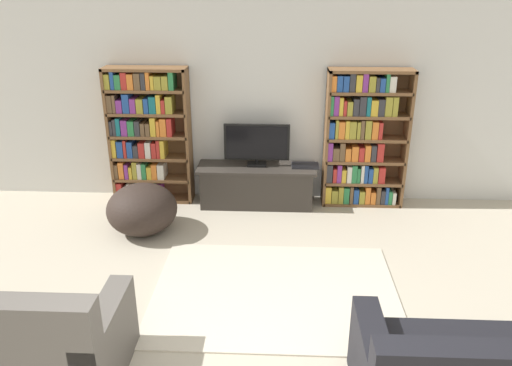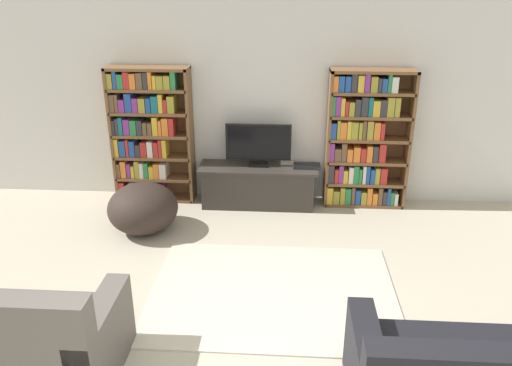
# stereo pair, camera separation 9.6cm
# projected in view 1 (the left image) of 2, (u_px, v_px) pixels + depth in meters

# --- Properties ---
(wall_back) EXTENTS (8.80, 0.06, 2.60)m
(wall_back) POSITION_uv_depth(u_px,v_px,m) (262.00, 100.00, 6.25)
(wall_back) COLOR silver
(wall_back) RESTS_ON ground_plane
(bookshelf_left) EXTENTS (1.01, 0.30, 1.73)m
(bookshelf_left) POSITION_uv_depth(u_px,v_px,m) (146.00, 134.00, 6.29)
(bookshelf_left) COLOR brown
(bookshelf_left) RESTS_ON ground_plane
(bookshelf_right) EXTENTS (1.01, 0.30, 1.73)m
(bookshelf_right) POSITION_uv_depth(u_px,v_px,m) (361.00, 140.00, 6.19)
(bookshelf_right) COLOR brown
(bookshelf_right) RESTS_ON ground_plane
(tv_stand) EXTENTS (1.49, 0.48, 0.52)m
(tv_stand) POSITION_uv_depth(u_px,v_px,m) (257.00, 185.00, 6.37)
(tv_stand) COLOR #332D28
(tv_stand) RESTS_ON ground_plane
(television) EXTENTS (0.82, 0.16, 0.54)m
(television) POSITION_uv_depth(u_px,v_px,m) (257.00, 144.00, 6.20)
(television) COLOR black
(television) RESTS_ON tv_stand
(laptop) EXTENTS (0.34, 0.23, 0.03)m
(laptop) POSITION_uv_depth(u_px,v_px,m) (305.00, 165.00, 6.27)
(laptop) COLOR #28282D
(laptop) RESTS_ON tv_stand
(area_rug) EXTENTS (2.26, 1.68, 0.02)m
(area_rug) POSITION_uv_depth(u_px,v_px,m) (275.00, 292.00, 4.65)
(area_rug) COLOR beige
(area_rug) RESTS_ON ground_plane
(couch_left_sectional) EXTENTS (1.53, 0.87, 0.90)m
(couch_left_sectional) POSITION_uv_depth(u_px,v_px,m) (13.00, 346.00, 3.54)
(couch_left_sectional) COLOR #56514C
(couch_left_sectional) RESTS_ON ground_plane
(beanbag_ottoman) EXTENTS (0.80, 0.80, 0.57)m
(beanbag_ottoman) POSITION_uv_depth(u_px,v_px,m) (142.00, 209.00, 5.66)
(beanbag_ottoman) COLOR #2D231E
(beanbag_ottoman) RESTS_ON ground_plane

